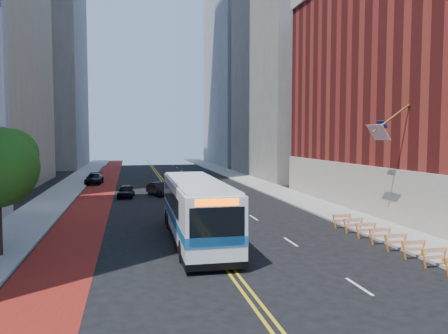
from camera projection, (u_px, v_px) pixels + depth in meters
name	position (u px, v px, depth m)	size (l,w,h in m)	color
ground	(237.00, 279.00, 19.34)	(160.00, 160.00, 0.00)	black
sidewalk_left	(58.00, 196.00, 46.04)	(4.00, 140.00, 0.15)	gray
sidewalk_right	(275.00, 190.00, 51.12)	(4.00, 140.00, 0.15)	gray
bus_lane_paint	(97.00, 195.00, 46.87)	(3.60, 140.00, 0.01)	#60160D
center_line_inner	(171.00, 193.00, 48.55)	(0.14, 140.00, 0.01)	gold
center_line_outer	(174.00, 193.00, 48.62)	(0.14, 140.00, 0.01)	gold
lane_dashes	(203.00, 185.00, 57.40)	(0.14, 98.20, 0.01)	silver
midrise_right_near	(305.00, 51.00, 69.61)	(18.00, 26.00, 40.00)	slate
midrise_right_far	(257.00, 43.00, 98.54)	(20.00, 28.00, 55.00)	gray
midrise_left_far	(29.00, 7.00, 88.03)	(20.00, 26.00, 65.00)	slate
construction_barriers	(387.00, 237.00, 24.66)	(1.42, 10.91, 1.00)	orange
transit_bus	(196.00, 209.00, 26.47)	(3.07, 13.48, 3.70)	silver
car_a	(126.00, 191.00, 45.28)	(1.55, 3.85, 1.31)	black
car_b	(159.00, 189.00, 46.81)	(1.49, 4.26, 1.40)	black
car_c	(94.00, 179.00, 58.06)	(2.02, 4.97, 1.44)	black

